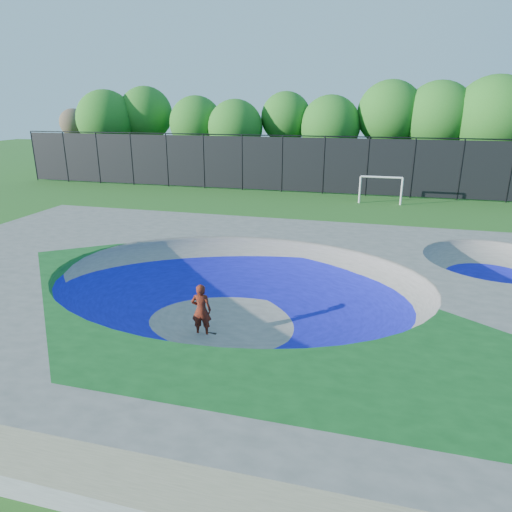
{
  "coord_description": "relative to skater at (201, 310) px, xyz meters",
  "views": [
    {
      "loc": [
        3.59,
        -11.61,
        6.17
      ],
      "look_at": [
        -0.23,
        3.0,
        1.1
      ],
      "focal_mm": 32.0,
      "sensor_mm": 36.0,
      "label": 1
    }
  ],
  "objects": [
    {
      "name": "soccer_goal",
      "position": [
        4.73,
        19.37,
        0.47
      ],
      "size": [
        2.7,
        0.12,
        1.78
      ],
      "color": "white",
      "rests_on": "ground"
    },
    {
      "name": "skateboard",
      "position": [
        0.0,
        0.0,
        -0.74
      ],
      "size": [
        0.79,
        0.24,
        0.05
      ],
      "primitive_type": "cube",
      "rotation": [
        0.0,
        0.0,
        0.03
      ],
      "color": "black",
      "rests_on": "ground"
    },
    {
      "name": "skater",
      "position": [
        0.0,
        0.0,
        0.0
      ],
      "size": [
        0.6,
        0.44,
        1.53
      ],
      "primitive_type": "imported",
      "rotation": [
        0.0,
        0.0,
        3.28
      ],
      "color": "#B22D0E",
      "rests_on": "ground"
    },
    {
      "name": "fence",
      "position": [
        0.75,
        21.95,
        1.33
      ],
      "size": [
        48.09,
        0.09,
        4.04
      ],
      "color": "black",
      "rests_on": "ground"
    },
    {
      "name": "treeline",
      "position": [
        2.75,
        27.11,
        4.11
      ],
      "size": [
        51.6,
        6.85,
        8.16
      ],
      "color": "#403320",
      "rests_on": "ground"
    },
    {
      "name": "skate_deck",
      "position": [
        0.75,
        0.95,
        -0.01
      ],
      "size": [
        22.0,
        14.0,
        1.5
      ],
      "primitive_type": "cube",
      "color": "gray",
      "rests_on": "ground"
    },
    {
      "name": "ground",
      "position": [
        0.75,
        0.95,
        -0.76
      ],
      "size": [
        120.0,
        120.0,
        0.0
      ],
      "primitive_type": "plane",
      "color": "#235B19",
      "rests_on": "ground"
    }
  ]
}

